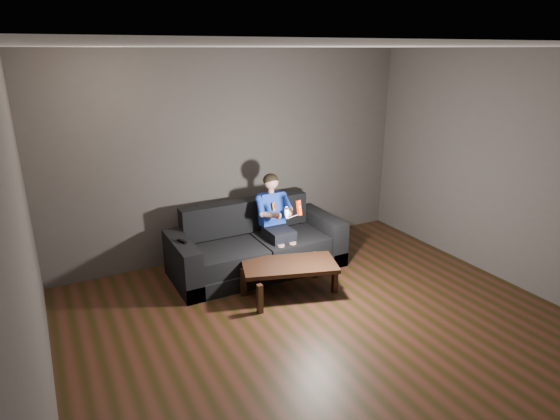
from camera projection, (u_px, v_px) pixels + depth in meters
floor at (341, 341)px, 4.53m from camera, size 5.00×5.00×0.00m
back_wall at (236, 155)px, 6.17m from camera, size 5.00×0.04×2.70m
left_wall at (28, 270)px, 2.98m from camera, size 0.04×5.00×2.70m
right_wall at (531, 175)px, 5.20m from camera, size 0.04×5.00×2.70m
ceiling at (356, 47)px, 3.65m from camera, size 5.00×5.00×0.02m
sofa at (256, 249)px, 5.95m from camera, size 2.16×0.93×0.83m
child at (275, 214)px, 5.87m from camera, size 0.46×0.56×1.13m
wii_remote_red at (299, 208)px, 5.47m from camera, size 0.06×0.07×0.18m
nunchuk_white at (287, 212)px, 5.41m from camera, size 0.08×0.11×0.15m
wii_remote_black at (182, 241)px, 5.34m from camera, size 0.08×0.15×0.03m
coffee_table at (289, 268)px, 5.30m from camera, size 1.17×0.83×0.38m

